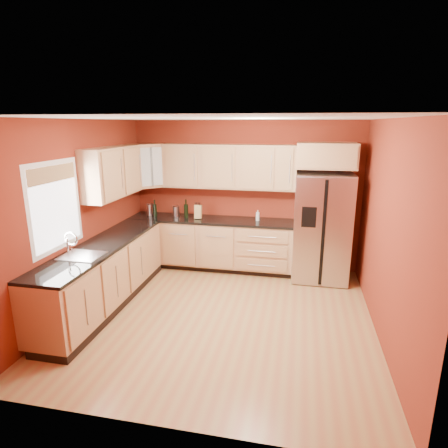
{
  "coord_description": "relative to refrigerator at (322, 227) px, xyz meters",
  "views": [
    {
      "loc": [
        0.97,
        -4.5,
        2.53
      ],
      "look_at": [
        -0.14,
        0.9,
        1.05
      ],
      "focal_mm": 30.0,
      "sensor_mm": 36.0,
      "label": 1
    }
  ],
  "objects": [
    {
      "name": "wall_right",
      "position": [
        0.65,
        -1.62,
        0.41
      ],
      "size": [
        0.04,
        4.0,
        2.6
      ],
      "primitive_type": "cube",
      "color": "maroon",
      "rests_on": "floor"
    },
    {
      "name": "floor",
      "position": [
        -1.35,
        -1.62,
        -0.89
      ],
      "size": [
        4.0,
        4.0,
        0.0
      ],
      "primitive_type": "plane",
      "color": "#A5683F",
      "rests_on": "ground"
    },
    {
      "name": "soap_dispenser",
      "position": [
        -1.07,
        0.11,
        0.12
      ],
      "size": [
        0.08,
        0.08,
        0.18
      ],
      "primitive_type": "cylinder",
      "rotation": [
        0.0,
        0.0,
        -0.3
      ],
      "color": "white",
      "rests_on": "countertop_back"
    },
    {
      "name": "wine_bottle_a",
      "position": [
        -2.93,
        0.05,
        0.18
      ],
      "size": [
        0.07,
        0.07,
        0.3
      ],
      "primitive_type": null,
      "rotation": [
        0.0,
        0.0,
        0.09
      ],
      "color": "black",
      "rests_on": "countertop_back"
    },
    {
      "name": "canister_right",
      "position": [
        -3.04,
        0.12,
        0.13
      ],
      "size": [
        0.17,
        0.17,
        0.2
      ],
      "primitive_type": "cylinder",
      "rotation": [
        0.0,
        0.0,
        -0.41
      ],
      "color": "#BCBCC1",
      "rests_on": "countertop_back"
    },
    {
      "name": "wall_left",
      "position": [
        -3.35,
        -1.62,
        0.41
      ],
      "size": [
        0.04,
        4.0,
        2.6
      ],
      "primitive_type": "cube",
      "color": "maroon",
      "rests_on": "floor"
    },
    {
      "name": "upper_cabinets_left",
      "position": [
        -3.19,
        -0.9,
        0.94
      ],
      "size": [
        0.33,
        1.35,
        0.75
      ],
      "primitive_type": "cube",
      "color": "#AA7C52",
      "rests_on": "wall_left"
    },
    {
      "name": "base_cabinets_back",
      "position": [
        -1.9,
        0.07,
        -0.45
      ],
      "size": [
        2.9,
        0.6,
        0.88
      ],
      "primitive_type": "cube",
      "color": "#AA7C52",
      "rests_on": "floor"
    },
    {
      "name": "base_cabinets_left",
      "position": [
        -3.05,
        -1.62,
        -0.45
      ],
      "size": [
        0.6,
        2.8,
        0.88
      ],
      "primitive_type": "cube",
      "color": "#AA7C52",
      "rests_on": "floor"
    },
    {
      "name": "upper_cabinets_back",
      "position": [
        -1.6,
        0.21,
        0.94
      ],
      "size": [
        2.3,
        0.33,
        0.75
      ],
      "primitive_type": "cube",
      "color": "#AA7C52",
      "rests_on": "wall_back"
    },
    {
      "name": "canister_left",
      "position": [
        -2.54,
        0.11,
        0.13
      ],
      "size": [
        0.13,
        0.13,
        0.19
      ],
      "primitive_type": "cylinder",
      "rotation": [
        0.0,
        0.0,
        -0.16
      ],
      "color": "#BCBCC1",
      "rests_on": "countertop_back"
    },
    {
      "name": "refrigerator",
      "position": [
        0.0,
        0.0,
        0.0
      ],
      "size": [
        0.9,
        0.75,
        1.78
      ],
      "primitive_type": "cube",
      "color": "#BCBCC1",
      "rests_on": "floor"
    },
    {
      "name": "window",
      "position": [
        -3.33,
        -2.12,
        0.66
      ],
      "size": [
        0.03,
        0.9,
        1.0
      ],
      "primitive_type": "cube",
      "color": "white",
      "rests_on": "wall_left"
    },
    {
      "name": "over_fridge_cabinet",
      "position": [
        0.0,
        0.07,
        1.16
      ],
      "size": [
        0.92,
        0.6,
        0.4
      ],
      "primitive_type": "cube",
      "color": "#AA7C52",
      "rests_on": "wall_back"
    },
    {
      "name": "countertop_back",
      "position": [
        -1.9,
        0.06,
        0.01
      ],
      "size": [
        2.9,
        0.62,
        0.04
      ],
      "primitive_type": "cube",
      "color": "black",
      "rests_on": "base_cabinets_back"
    },
    {
      "name": "wall_back",
      "position": [
        -1.35,
        0.38,
        0.41
      ],
      "size": [
        4.0,
        0.04,
        2.6
      ],
      "primitive_type": "cube",
      "color": "maroon",
      "rests_on": "floor"
    },
    {
      "name": "wine_bottle_b",
      "position": [
        -2.35,
        0.07,
        0.19
      ],
      "size": [
        0.09,
        0.09,
        0.33
      ],
      "primitive_type": null,
      "rotation": [
        0.0,
        0.0,
        0.26
      ],
      "color": "black",
      "rests_on": "countertop_back"
    },
    {
      "name": "ceiling",
      "position": [
        -1.35,
        -1.62,
        1.71
      ],
      "size": [
        4.0,
        4.0,
        0.0
      ],
      "primitive_type": "plane",
      "color": "silver",
      "rests_on": "wall_back"
    },
    {
      "name": "corner_upper_cabinet",
      "position": [
        -3.02,
        0.04,
        0.94
      ],
      "size": [
        0.67,
        0.67,
        0.75
      ],
      "primitive_type": "cube",
      "rotation": [
        0.0,
        0.0,
        0.79
      ],
      "color": "#AA7C52",
      "rests_on": "wall_back"
    },
    {
      "name": "wall_front",
      "position": [
        -1.35,
        -3.62,
        0.41
      ],
      "size": [
        4.0,
        0.04,
        2.6
      ],
      "primitive_type": "cube",
      "color": "maroon",
      "rests_on": "floor"
    },
    {
      "name": "countertop_left",
      "position": [
        -3.04,
        -1.62,
        0.01
      ],
      "size": [
        0.62,
        2.8,
        0.04
      ],
      "primitive_type": "cube",
      "color": "black",
      "rests_on": "base_cabinets_left"
    },
    {
      "name": "sink_faucet",
      "position": [
        -3.04,
        -2.12,
        0.18
      ],
      "size": [
        0.5,
        0.42,
        0.3
      ],
      "primitive_type": null,
      "color": "silver",
      "rests_on": "countertop_left"
    },
    {
      "name": "knife_block",
      "position": [
        -2.12,
        0.05,
        0.15
      ],
      "size": [
        0.13,
        0.12,
        0.24
      ],
      "primitive_type": "cube",
      "rotation": [
        0.0,
        0.0,
        0.1
      ],
      "color": "tan",
      "rests_on": "countertop_back"
    }
  ]
}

